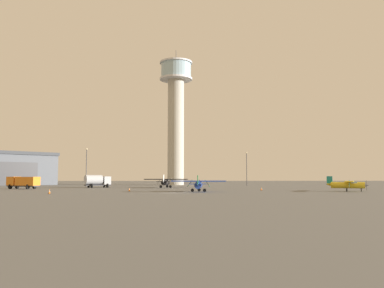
# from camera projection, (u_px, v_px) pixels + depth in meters

# --- Properties ---
(ground_plane) EXTENTS (400.00, 400.00, 0.00)m
(ground_plane) POSITION_uv_depth(u_px,v_px,m) (171.00, 193.00, 64.06)
(ground_plane) COLOR #60605E
(control_tower) EXTENTS (10.59, 10.59, 43.95)m
(control_tower) POSITION_uv_depth(u_px,v_px,m) (176.00, 108.00, 128.49)
(control_tower) COLOR #B2AD9E
(control_tower) RESTS_ON ground_plane
(airplane_yellow) EXTENTS (6.89, 8.63, 2.66)m
(airplane_yellow) POSITION_uv_depth(u_px,v_px,m) (347.00, 184.00, 69.83)
(airplane_yellow) COLOR gold
(airplane_yellow) RESTS_ON ground_plane
(airplane_black) EXTENTS (10.35, 8.11, 3.04)m
(airplane_black) POSITION_uv_depth(u_px,v_px,m) (166.00, 182.00, 92.68)
(airplane_black) COLOR black
(airplane_black) RESTS_ON ground_plane
(airplane_blue) EXTENTS (9.49, 7.44, 2.79)m
(airplane_blue) POSITION_uv_depth(u_px,v_px,m) (199.00, 184.00, 67.57)
(airplane_blue) COLOR #2847A8
(airplane_blue) RESTS_ON ground_plane
(truck_box_orange) EXTENTS (7.35, 4.70, 2.60)m
(truck_box_orange) POSITION_uv_depth(u_px,v_px,m) (23.00, 182.00, 84.19)
(truck_box_orange) COLOR #38383D
(truck_box_orange) RESTS_ON ground_plane
(truck_fuel_tanker_silver) EXTENTS (6.26, 4.95, 3.03)m
(truck_fuel_tanker_silver) POSITION_uv_depth(u_px,v_px,m) (97.00, 181.00, 94.00)
(truck_fuel_tanker_silver) COLOR #38383D
(truck_fuel_tanker_silver) RESTS_ON ground_plane
(light_post_east) EXTENTS (0.44, 0.44, 9.76)m
(light_post_east) POSITION_uv_depth(u_px,v_px,m) (247.00, 166.00, 115.12)
(light_post_east) COLOR #38383D
(light_post_east) RESTS_ON ground_plane
(light_post_north) EXTENTS (0.44, 0.44, 10.24)m
(light_post_north) POSITION_uv_depth(u_px,v_px,m) (86.00, 164.00, 106.38)
(light_post_north) COLOR #38383D
(light_post_north) RESTS_ON ground_plane
(traffic_cone_near_left) EXTENTS (0.36, 0.36, 0.64)m
(traffic_cone_near_left) POSITION_uv_depth(u_px,v_px,m) (261.00, 189.00, 74.73)
(traffic_cone_near_left) COLOR black
(traffic_cone_near_left) RESTS_ON ground_plane
(traffic_cone_near_right) EXTENTS (0.36, 0.36, 0.72)m
(traffic_cone_near_right) POSITION_uv_depth(u_px,v_px,m) (49.00, 191.00, 59.45)
(traffic_cone_near_right) COLOR black
(traffic_cone_near_right) RESTS_ON ground_plane
(traffic_cone_mid_apron) EXTENTS (0.36, 0.36, 0.65)m
(traffic_cone_mid_apron) POSITION_uv_depth(u_px,v_px,m) (129.00, 189.00, 70.52)
(traffic_cone_mid_apron) COLOR black
(traffic_cone_mid_apron) RESTS_ON ground_plane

